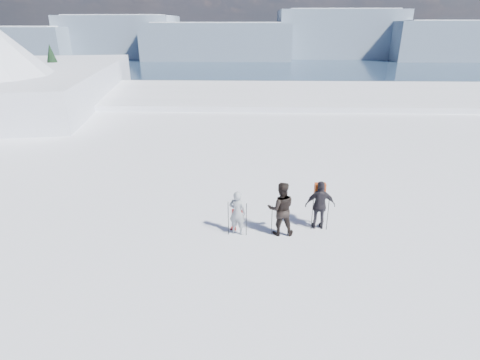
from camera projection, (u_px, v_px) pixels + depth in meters
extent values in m
plane|color=white|center=(257.00, 158.00, 73.91)|extent=(220.00, 208.01, 71.62)
cube|color=white|center=(261.00, 155.00, 42.01)|extent=(180.00, 16.00, 14.00)
plane|color=navy|center=(253.00, 75.00, 290.83)|extent=(820.00, 820.00, 0.00)
cube|color=slate|center=(10.00, 43.00, 430.60)|extent=(150.00, 80.00, 34.00)
cube|color=white|center=(8.00, 30.00, 425.20)|extent=(127.50, 70.00, 8.00)
cube|color=slate|center=(121.00, 36.00, 452.52)|extent=(130.00, 80.00, 46.00)
cube|color=white|center=(119.00, 18.00, 444.80)|extent=(110.50, 70.00, 8.00)
cube|color=slate|center=(218.00, 41.00, 422.97)|extent=(160.00, 80.00, 38.00)
cube|color=white|center=(218.00, 26.00, 416.79)|extent=(136.00, 70.00, 8.00)
cube|color=slate|center=(338.00, 34.00, 443.93)|extent=(140.00, 80.00, 52.00)
cube|color=white|center=(340.00, 13.00, 435.05)|extent=(119.00, 70.00, 8.00)
cube|color=slate|center=(460.00, 41.00, 414.86)|extent=(160.00, 80.00, 40.00)
cube|color=white|center=(464.00, 24.00, 408.30)|extent=(136.00, 70.00, 8.00)
cube|color=white|center=(3.00, 145.00, 40.38)|extent=(29.19, 35.68, 16.00)
cube|color=#2D2B28|center=(93.00, 156.00, 49.13)|extent=(21.55, 17.87, 14.25)
cone|color=black|center=(60.00, 102.00, 44.45)|extent=(7.28, 7.28, 13.00)
cone|color=black|center=(105.00, 119.00, 43.01)|extent=(5.60, 5.60, 10.00)
cone|color=black|center=(55.00, 132.00, 39.63)|extent=(5.04, 5.04, 9.00)
cone|color=black|center=(80.00, 118.00, 41.03)|extent=(6.16, 6.16, 11.00)
cone|color=black|center=(106.00, 113.00, 45.81)|extent=(5.60, 5.60, 10.00)
cone|color=black|center=(40.00, 116.00, 42.10)|extent=(6.16, 6.16, 11.00)
imported|color=#91979E|center=(237.00, 213.00, 13.33)|extent=(0.70, 0.56, 1.67)
imported|color=black|center=(281.00, 209.00, 13.26)|extent=(1.00, 0.79, 2.01)
imported|color=black|center=(320.00, 205.00, 13.66)|extent=(1.10, 0.47, 1.87)
cube|color=#CC4513|center=(322.00, 172.00, 13.43)|extent=(0.40, 0.23, 0.52)
cylinder|color=black|center=(228.00, 218.00, 13.31)|extent=(0.02, 0.02, 1.32)
cylinder|color=black|center=(246.00, 220.00, 13.27)|extent=(0.02, 0.02, 1.29)
cylinder|color=black|center=(272.00, 221.00, 13.32)|extent=(0.02, 0.02, 1.18)
cylinder|color=black|center=(288.00, 220.00, 13.28)|extent=(0.02, 0.02, 1.26)
cylinder|color=black|center=(312.00, 214.00, 13.66)|extent=(0.02, 0.02, 1.32)
cylinder|color=black|center=(328.00, 214.00, 13.64)|extent=(0.02, 0.02, 1.29)
cube|color=black|center=(234.00, 219.00, 14.60)|extent=(0.25, 1.70, 0.03)
cube|color=black|center=(237.00, 219.00, 14.60)|extent=(0.50, 1.67, 0.03)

